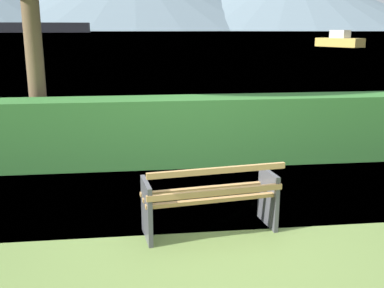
# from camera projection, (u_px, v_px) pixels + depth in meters

# --- Properties ---
(ground_plane) EXTENTS (1400.00, 1400.00, 0.00)m
(ground_plane) POSITION_uv_depth(u_px,v_px,m) (209.00, 230.00, 5.33)
(ground_plane) COLOR olive
(water_surface) EXTENTS (620.00, 620.00, 0.00)m
(water_surface) POSITION_uv_depth(u_px,v_px,m) (136.00, 32.00, 303.31)
(water_surface) COLOR #6B8EA3
(water_surface) RESTS_ON ground_plane
(park_bench) EXTENTS (1.62, 0.77, 0.87)m
(park_bench) POSITION_uv_depth(u_px,v_px,m) (211.00, 198.00, 5.17)
(park_bench) COLOR tan
(park_bench) RESTS_ON ground_plane
(hedge_row) EXTENTS (9.20, 0.73, 1.17)m
(hedge_row) POSITION_uv_depth(u_px,v_px,m) (184.00, 131.00, 7.85)
(hedge_row) COLOR #387A33
(hedge_row) RESTS_ON ground_plane
(cargo_ship_large) EXTENTS (80.68, 14.70, 17.52)m
(cargo_ship_large) POSITION_uv_depth(u_px,v_px,m) (8.00, 24.00, 261.36)
(cargo_ship_large) COLOR #232328
(cargo_ship_large) RESTS_ON water_surface
(sailboat_mid) EXTENTS (4.63, 6.63, 2.12)m
(sailboat_mid) POSITION_uv_depth(u_px,v_px,m) (340.00, 41.00, 58.00)
(sailboat_mid) COLOR gold
(sailboat_mid) RESTS_ON water_surface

